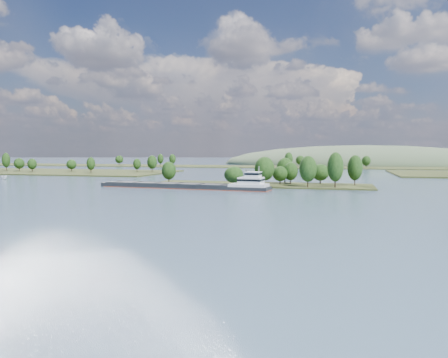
# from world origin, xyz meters

# --- Properties ---
(ground) EXTENTS (1800.00, 1800.00, 0.00)m
(ground) POSITION_xyz_m (0.00, 120.00, 0.00)
(ground) COLOR #374A5F
(ground) RESTS_ON ground
(tree_island) EXTENTS (100.00, 33.01, 15.82)m
(tree_island) POSITION_xyz_m (7.17, 178.61, 4.27)
(tree_island) COLOR #272E14
(tree_island) RESTS_ON ground
(back_shoreline) EXTENTS (900.00, 60.00, 15.24)m
(back_shoreline) POSITION_xyz_m (8.16, 399.79, 0.67)
(back_shoreline) COLOR #272E14
(back_shoreline) RESTS_ON ground
(hill_west) EXTENTS (320.00, 160.00, 44.00)m
(hill_west) POSITION_xyz_m (60.00, 500.00, 0.00)
(hill_west) COLOR #3D4D35
(hill_west) RESTS_ON ground
(cargo_barge) EXTENTS (75.92, 16.12, 10.20)m
(cargo_barge) POSITION_xyz_m (-23.32, 156.79, 1.29)
(cargo_barge) COLOR black
(cargo_barge) RESTS_ON ground
(motorboat) EXTENTS (6.27, 4.93, 2.30)m
(motorboat) POSITION_xyz_m (-142.28, 184.44, 1.15)
(motorboat) COLOR silver
(motorboat) RESTS_ON ground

